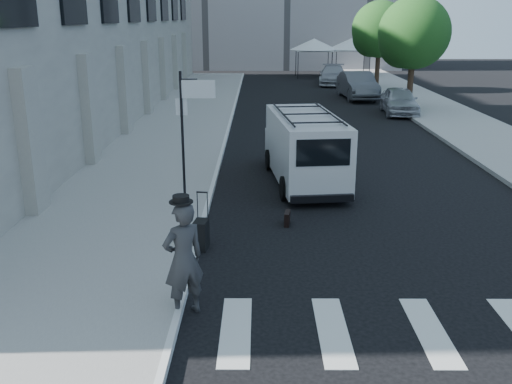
{
  "coord_description": "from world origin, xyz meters",
  "views": [
    {
      "loc": [
        -0.62,
        -11.31,
        4.96
      ],
      "look_at": [
        -0.68,
        0.55,
        1.3
      ],
      "focal_mm": 40.0,
      "sensor_mm": 36.0,
      "label": 1
    }
  ],
  "objects_px": {
    "parked_car_a": "(399,101)",
    "parked_car_c": "(333,75)",
    "businessman": "(183,259)",
    "cargo_van": "(304,147)",
    "parked_car_b": "(358,85)",
    "briefcase": "(287,218)",
    "suitcase": "(201,235)"
  },
  "relations": [
    {
      "from": "parked_car_a",
      "to": "parked_car_c",
      "type": "xyz_separation_m",
      "value": [
        -1.8,
        13.7,
        0.0
      ]
    },
    {
      "from": "parked_car_c",
      "to": "businessman",
      "type": "bearing_deg",
      "value": -93.78
    },
    {
      "from": "businessman",
      "to": "cargo_van",
      "type": "height_order",
      "value": "cargo_van"
    },
    {
      "from": "parked_car_b",
      "to": "parked_car_c",
      "type": "relative_size",
      "value": 1.03
    },
    {
      "from": "parked_car_b",
      "to": "parked_car_c",
      "type": "xyz_separation_m",
      "value": [
        -0.57,
        7.8,
        -0.12
      ]
    },
    {
      "from": "parked_car_b",
      "to": "parked_car_c",
      "type": "distance_m",
      "value": 7.82
    },
    {
      "from": "briefcase",
      "to": "parked_car_a",
      "type": "bearing_deg",
      "value": 76.02
    },
    {
      "from": "briefcase",
      "to": "suitcase",
      "type": "xyz_separation_m",
      "value": [
        -1.99,
        -1.54,
        0.17
      ]
    },
    {
      "from": "suitcase",
      "to": "parked_car_c",
      "type": "relative_size",
      "value": 0.26
    },
    {
      "from": "businessman",
      "to": "parked_car_a",
      "type": "distance_m",
      "value": 23.01
    },
    {
      "from": "suitcase",
      "to": "parked_car_a",
      "type": "height_order",
      "value": "parked_car_a"
    },
    {
      "from": "businessman",
      "to": "suitcase",
      "type": "xyz_separation_m",
      "value": [
        0.0,
        2.89,
        -0.68
      ]
    },
    {
      "from": "briefcase",
      "to": "parked_car_c",
      "type": "xyz_separation_m",
      "value": [
        4.91,
        30.57,
        0.54
      ]
    },
    {
      "from": "parked_car_a",
      "to": "parked_car_b",
      "type": "xyz_separation_m",
      "value": [
        -1.23,
        5.9,
        0.12
      ]
    },
    {
      "from": "parked_car_b",
      "to": "suitcase",
      "type": "bearing_deg",
      "value": -110.8
    },
    {
      "from": "briefcase",
      "to": "suitcase",
      "type": "bearing_deg",
      "value": -134.43
    },
    {
      "from": "briefcase",
      "to": "parked_car_b",
      "type": "bearing_deg",
      "value": 84.17
    },
    {
      "from": "suitcase",
      "to": "parked_car_c",
      "type": "xyz_separation_m",
      "value": [
        6.9,
        32.12,
        0.37
      ]
    },
    {
      "from": "suitcase",
      "to": "parked_car_b",
      "type": "xyz_separation_m",
      "value": [
        7.47,
        24.32,
        0.49
      ]
    },
    {
      "from": "cargo_van",
      "to": "parked_car_b",
      "type": "xyz_separation_m",
      "value": [
        4.8,
        18.87,
        -0.27
      ]
    },
    {
      "from": "suitcase",
      "to": "businessman",
      "type": "bearing_deg",
      "value": -82.38
    },
    {
      "from": "cargo_van",
      "to": "suitcase",
      "type": "bearing_deg",
      "value": -122.57
    },
    {
      "from": "businessman",
      "to": "cargo_van",
      "type": "distance_m",
      "value": 8.76
    },
    {
      "from": "businessman",
      "to": "suitcase",
      "type": "distance_m",
      "value": 2.96
    },
    {
      "from": "cargo_van",
      "to": "parked_car_c",
      "type": "distance_m",
      "value": 27.0
    },
    {
      "from": "briefcase",
      "to": "businessman",
      "type": "bearing_deg",
      "value": -106.44
    },
    {
      "from": "suitcase",
      "to": "parked_car_a",
      "type": "distance_m",
      "value": 20.37
    },
    {
      "from": "cargo_van",
      "to": "parked_car_a",
      "type": "bearing_deg",
      "value": 58.7
    },
    {
      "from": "cargo_van",
      "to": "briefcase",
      "type": "bearing_deg",
      "value": -106.45
    },
    {
      "from": "businessman",
      "to": "briefcase",
      "type": "bearing_deg",
      "value": -147.71
    },
    {
      "from": "briefcase",
      "to": "parked_car_a",
      "type": "relative_size",
      "value": 0.11
    },
    {
      "from": "suitcase",
      "to": "parked_car_c",
      "type": "distance_m",
      "value": 32.85
    }
  ]
}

